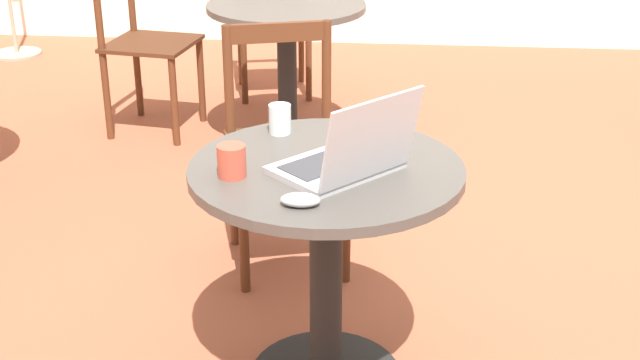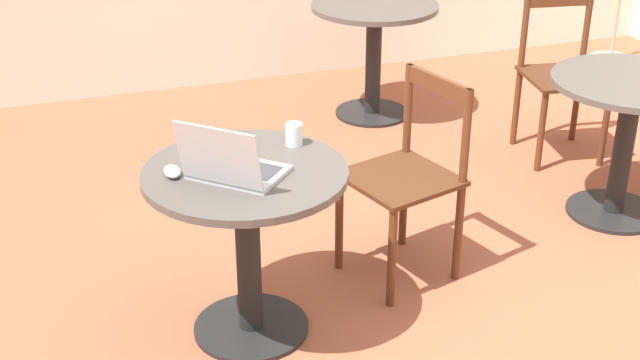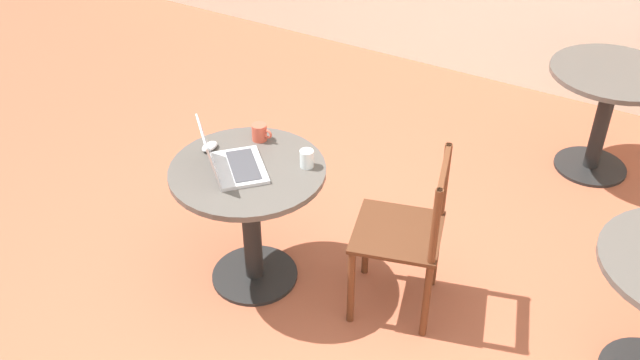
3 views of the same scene
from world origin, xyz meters
The scene contains 10 objects.
ground_plane centered at (0.00, 0.00, 0.00)m, with size 16.00×16.00×0.00m, color #9E5138.
cafe_table_near centered at (-0.67, 0.38, 0.51)m, with size 0.76×0.76×0.70m.
cafe_table_mid centered at (1.28, 0.73, 0.51)m, with size 0.76×0.76×0.70m.
chair_near_right centered at (0.09, 0.59, 0.45)m, with size 0.51×0.51×0.88m.
chair_mid_right centered at (2.11, 0.92, 0.45)m, with size 0.50×0.50×0.88m.
chair_mid_back centered at (1.40, 1.48, 0.45)m, with size 0.47×0.47×0.88m.
laptop centered at (-0.73, 0.32, 0.75)m, with size 0.42×0.42×0.24m.
mouse centered at (-0.92, 0.42, 0.72)m, with size 0.06×0.10×0.03m.
mug centered at (-0.76, 0.62, 0.75)m, with size 0.11×0.08×0.09m.
drinking_glass centered at (-0.43, 0.54, 0.75)m, with size 0.07×0.07×0.09m.
Camera 1 is at (-2.90, 0.20, 1.65)m, focal length 50.00 mm.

